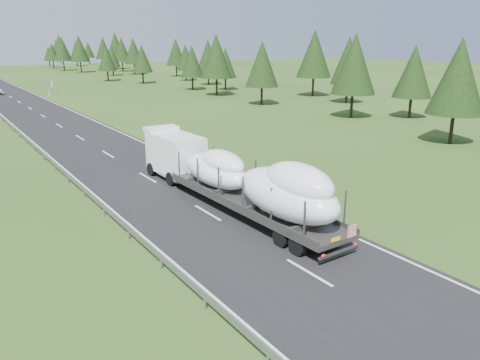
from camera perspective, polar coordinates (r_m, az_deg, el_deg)
ground at (r=21.40m, az=8.39°, el=-11.12°), size 400.00×400.00×0.00m
highway_sign at (r=96.34m, az=-21.96°, el=10.67°), size 0.08×0.90×2.60m
tree_line_right at (r=118.58m, az=-8.42°, el=14.99°), size 26.85×256.81×12.59m
boat_truck at (r=27.96m, az=-0.61°, el=0.56°), size 3.22×19.46×4.12m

